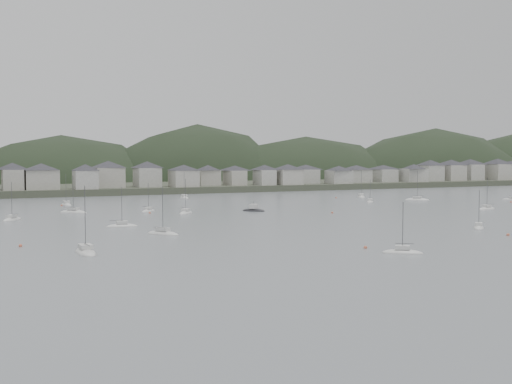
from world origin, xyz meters
name	(u,v)px	position (x,y,z in m)	size (l,w,h in m)	color
ground	(405,239)	(0.00, 0.00, 0.00)	(900.00, 900.00, 0.00)	slate
far_shore_land	(110,181)	(0.00, 295.00, 1.50)	(900.00, 250.00, 3.00)	#383D2D
forested_ridge	(127,204)	(4.83, 269.40, -11.28)	(851.55, 103.94, 102.57)	black
waterfront_town	(257,173)	(50.59, 183.34, 8.66)	(451.48, 28.46, 12.92)	#A29E94
sailboat_lead	(370,202)	(55.11, 91.62, 0.18)	(6.04, 6.37, 9.14)	silver
moored_fleet	(245,215)	(-9.19, 62.95, 0.18)	(261.95, 173.11, 13.00)	silver
motor_launch_far	(254,210)	(-1.20, 74.20, 0.29)	(7.15, 7.39, 3.81)	black
mooring_buoys	(291,215)	(2.86, 56.62, 0.15)	(177.64, 131.10, 0.70)	#D06445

